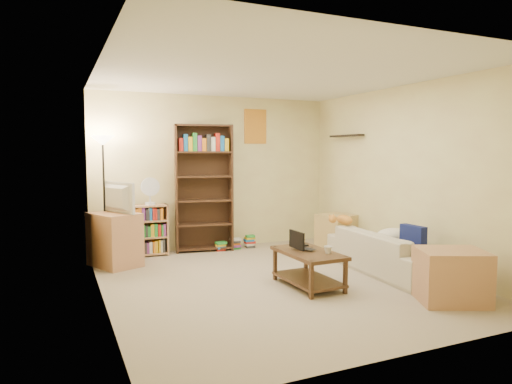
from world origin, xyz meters
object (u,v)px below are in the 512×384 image
mug (328,250)px  laptop (307,249)px  tv_stand (115,239)px  tall_bookshelf (204,185)px  side_table (336,232)px  coffee_table (308,264)px  floor_lamp (103,162)px  sofa (386,252)px  tabby_cat (342,220)px  end_cabinet (451,276)px  desk_fan (150,190)px  short_bookshelf (148,230)px  television (114,198)px

mug → laptop: bearing=110.4°
laptop → tv_stand: size_ratio=0.45×
laptop → tall_bookshelf: bearing=-10.8°
side_table → laptop: bearing=-133.8°
coffee_table → floor_lamp: size_ratio=0.53×
sofa → tabby_cat: tabby_cat is taller
sofa → mug: (-1.14, -0.35, 0.19)m
floor_lamp → end_cabinet: 4.72m
desk_fan → floor_lamp: size_ratio=0.23×
coffee_table → tall_bookshelf: size_ratio=0.48×
laptop → desk_fan: (-1.42, 2.25, 0.58)m
desk_fan → side_table: size_ratio=0.72×
coffee_table → tv_stand: 2.77m
mug → short_bookshelf: short_bookshelf is taller
television → short_bookshelf: 0.90m
mug → television: (-2.11, 2.14, 0.49)m
sofa → desk_fan: (-2.67, 2.19, 0.75)m
tall_bookshelf → side_table: tall_bookshelf is taller
tv_stand → coffee_table: bearing=-68.8°
short_bookshelf → side_table: bearing=-13.4°
tabby_cat → tall_bookshelf: bearing=136.7°
coffee_table → short_bookshelf: 2.79m
coffee_table → tv_stand: size_ratio=1.30×
tv_stand → mug: bearing=-69.7°
coffee_table → side_table: side_table is taller
desk_fan → side_table: bearing=-15.5°
sofa → floor_lamp: floor_lamp is taller
tabby_cat → end_cabinet: bearing=-89.4°
tv_stand → tabby_cat: bearing=-43.5°
coffee_table → floor_lamp: floor_lamp is taller
laptop → tv_stand: (-2.00, 1.85, -0.06)m
tabby_cat → laptop: (-1.05, -0.78, -0.18)m
mug → tabby_cat: bearing=49.0°
tv_stand → laptop: bearing=-67.0°
sofa → laptop: (-1.25, -0.06, 0.16)m
mug → end_cabinet: size_ratio=0.17×
tv_stand → end_cabinet: tv_stand is taller
sofa → end_cabinet: (-0.19, -1.25, 0.01)m
laptop → television: (-2.00, 1.85, 0.52)m
laptop → mug: mug is taller
tv_stand → short_bookshelf: (0.53, 0.45, 0.02)m
tv_stand → floor_lamp: bearing=86.6°
television → floor_lamp: 0.56m
sofa → tv_stand: tv_stand is taller
sofa → television: size_ratio=2.63×
floor_lamp → short_bookshelf: bearing=16.2°
television → end_cabinet: bearing=-159.0°
short_bookshelf → tabby_cat: bearing=-28.5°
tabby_cat → television: (-3.04, 1.07, 0.34)m
short_bookshelf → desk_fan: size_ratio=1.87×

